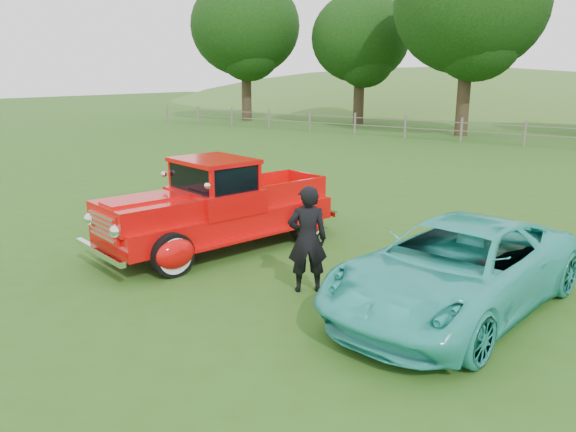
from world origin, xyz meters
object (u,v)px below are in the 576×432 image
Objects in this scene: teal_sedan at (456,268)px; man at (307,239)px; tree_far_west at (245,27)px; red_pickup at (218,208)px; tree_near_west at (470,5)px; tree_mid_west at (361,38)px.

teal_sedan is 2.75× the size of man.
tree_far_west is at bearing -88.78° from man.
teal_sedan is at bearing 9.82° from red_pickup.
tree_far_west is at bearing 176.42° from tree_near_west.
tree_far_west is 33.46m from man.
tree_near_west reaches higher than tree_mid_west.
tree_mid_west is at bearing 159.44° from tree_near_west.
teal_sedan is (4.83, -0.33, -0.15)m from red_pickup.
tree_mid_west is 31.10m from teal_sedan.
tree_far_west is 2.12× the size of teal_sedan.
tree_near_west reaches higher than red_pickup.
tree_mid_west reaches higher than teal_sedan.
tree_near_west is at bearing -20.56° from tree_mid_west.
tree_mid_west is 4.97× the size of man.
tree_far_west is at bearing 141.78° from red_pickup.
tree_near_west is at bearing 116.43° from teal_sedan.
man is (5.53, -23.98, -5.95)m from tree_near_west.
teal_sedan is at bearing -59.28° from tree_mid_west.
tree_mid_west is 8.63m from tree_near_west.
tree_far_west is 8.30m from tree_mid_west.
red_pickup is 2.82m from man.
tree_near_west is at bearing 110.77° from red_pickup.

